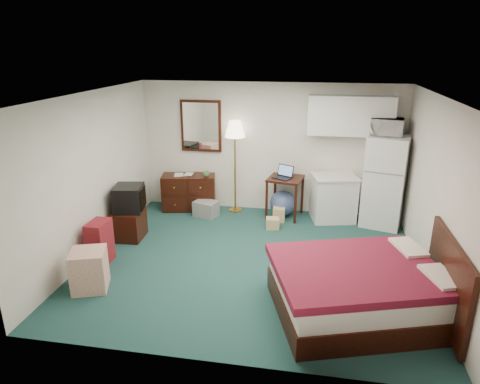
% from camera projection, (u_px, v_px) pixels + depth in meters
% --- Properties ---
extents(floor, '(5.00, 4.50, 0.01)m').
position_uv_depth(floor, '(252.00, 261.00, 6.56)').
color(floor, '#143634').
rests_on(floor, ground).
extents(ceiling, '(5.00, 4.50, 0.01)m').
position_uv_depth(ceiling, '(254.00, 95.00, 5.74)').
color(ceiling, silver).
rests_on(ceiling, walls).
extents(walls, '(5.01, 4.51, 2.50)m').
position_uv_depth(walls, '(253.00, 184.00, 6.15)').
color(walls, silver).
rests_on(walls, floor).
extents(mirror, '(0.80, 0.06, 1.00)m').
position_uv_depth(mirror, '(201.00, 126.00, 8.31)').
color(mirror, white).
rests_on(mirror, walls).
extents(upper_cabinets, '(1.50, 0.35, 0.70)m').
position_uv_depth(upper_cabinets, '(351.00, 116.00, 7.62)').
color(upper_cabinets, white).
rests_on(upper_cabinets, walls).
extents(headboard, '(0.06, 1.56, 1.00)m').
position_uv_depth(headboard, '(448.00, 281.00, 4.97)').
color(headboard, black).
rests_on(headboard, walls).
extents(dresser, '(1.11, 0.66, 0.71)m').
position_uv_depth(dresser, '(189.00, 192.00, 8.54)').
color(dresser, black).
rests_on(dresser, floor).
extents(floor_lamp, '(0.48, 0.48, 1.80)m').
position_uv_depth(floor_lamp, '(235.00, 167.00, 8.28)').
color(floor_lamp, '#B6832E').
rests_on(floor_lamp, floor).
extents(desk, '(0.72, 0.72, 0.78)m').
position_uv_depth(desk, '(285.00, 197.00, 8.17)').
color(desk, black).
rests_on(desk, floor).
extents(exercise_ball, '(0.54, 0.54, 0.50)m').
position_uv_depth(exercise_ball, '(283.00, 203.00, 8.25)').
color(exercise_ball, '#3A4C7A').
rests_on(exercise_ball, floor).
extents(kitchen_counter, '(0.87, 0.74, 0.83)m').
position_uv_depth(kitchen_counter, '(333.00, 199.00, 8.00)').
color(kitchen_counter, white).
rests_on(kitchen_counter, floor).
extents(fridge, '(0.85, 0.85, 1.65)m').
position_uv_depth(fridge, '(385.00, 181.00, 7.66)').
color(fridge, white).
rests_on(fridge, floor).
extents(bed, '(2.35, 2.06, 0.63)m').
position_uv_depth(bed, '(359.00, 290.00, 5.20)').
color(bed, '#51151B').
rests_on(bed, floor).
extents(tv_stand, '(0.52, 0.56, 0.49)m').
position_uv_depth(tv_stand, '(128.00, 225.00, 7.28)').
color(tv_stand, black).
rests_on(tv_stand, floor).
extents(suitcase, '(0.26, 0.42, 0.67)m').
position_uv_depth(suitcase, '(100.00, 243.00, 6.40)').
color(suitcase, '#5B0F17').
rests_on(suitcase, floor).
extents(retail_box, '(0.57, 0.57, 0.56)m').
position_uv_depth(retail_box, '(89.00, 270.00, 5.74)').
color(retail_box, beige).
rests_on(retail_box, floor).
extents(file_bin, '(0.51, 0.44, 0.30)m').
position_uv_depth(file_bin, '(206.00, 209.00, 8.25)').
color(file_bin, gray).
rests_on(file_bin, floor).
extents(cardboard_box_a, '(0.26, 0.23, 0.20)m').
position_uv_depth(cardboard_box_a, '(273.00, 223.00, 7.70)').
color(cardboard_box_a, tan).
rests_on(cardboard_box_a, floor).
extents(cardboard_box_b, '(0.22, 0.26, 0.26)m').
position_uv_depth(cardboard_box_b, '(279.00, 214.00, 8.06)').
color(cardboard_box_b, tan).
rests_on(cardboard_box_b, floor).
extents(laptop, '(0.42, 0.39, 0.23)m').
position_uv_depth(laptop, '(282.00, 172.00, 7.97)').
color(laptop, black).
rests_on(laptop, desk).
extents(crt_tv, '(0.55, 0.58, 0.43)m').
position_uv_depth(crt_tv, '(129.00, 198.00, 7.17)').
color(crt_tv, black).
rests_on(crt_tv, tv_stand).
extents(microwave, '(0.58, 0.39, 0.37)m').
position_uv_depth(microwave, '(387.00, 125.00, 7.38)').
color(microwave, white).
rests_on(microwave, fridge).
extents(book_a, '(0.17, 0.06, 0.24)m').
position_uv_depth(book_a, '(174.00, 170.00, 8.38)').
color(book_a, tan).
rests_on(book_a, dresser).
extents(book_b, '(0.17, 0.03, 0.22)m').
position_uv_depth(book_b, '(184.00, 169.00, 8.42)').
color(book_b, tan).
rests_on(book_b, dresser).
extents(mug, '(0.16, 0.15, 0.13)m').
position_uv_depth(mug, '(206.00, 173.00, 8.32)').
color(mug, '#4D8343').
rests_on(mug, dresser).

